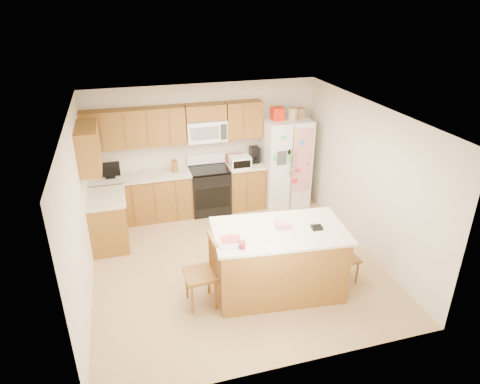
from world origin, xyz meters
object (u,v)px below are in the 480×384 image
object	(u,v)px
windsor_chair_left	(202,273)
windsor_chair_right	(344,258)
stove	(209,189)
windsor_chair_back	(264,244)
refrigerator	(285,161)
island	(278,260)

from	to	relation	value
windsor_chair_left	windsor_chair_right	world-z (taller)	windsor_chair_left
stove	windsor_chair_back	size ratio (longest dim) A/B	1.29
refrigerator	island	distance (m)	2.97
stove	island	world-z (taller)	stove
windsor_chair_right	island	bearing A→B (deg)	176.19
refrigerator	island	size ratio (longest dim) A/B	1.03
refrigerator	island	bearing A→B (deg)	-112.95
windsor_chair_left	windsor_chair_back	distance (m)	1.28
refrigerator	windsor_chair_back	xyz separation A→B (m)	(-1.15, -2.10, -0.51)
stove	windsor_chair_right	distance (m)	3.20
stove	windsor_chair_right	xyz separation A→B (m)	(1.46, -2.85, -0.06)
windsor_chair_right	windsor_chair_left	bearing A→B (deg)	178.06
windsor_chair_back	refrigerator	bearing A→B (deg)	61.36
refrigerator	windsor_chair_left	size ratio (longest dim) A/B	1.93
stove	windsor_chair_back	bearing A→B (deg)	-78.97
island	windsor_chair_back	world-z (taller)	island
stove	refrigerator	bearing A→B (deg)	-2.30
windsor_chair_left	windsor_chair_right	size ratio (longest dim) A/B	1.22
island	windsor_chair_left	world-z (taller)	island
stove	windsor_chair_back	distance (m)	2.21
island	refrigerator	bearing A→B (deg)	67.05
refrigerator	stove	bearing A→B (deg)	177.70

